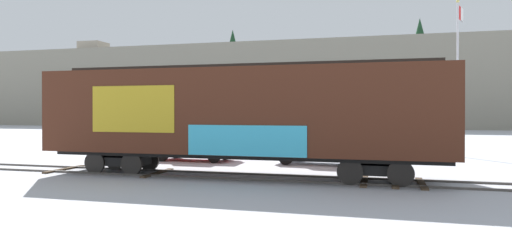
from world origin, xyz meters
name	(u,v)px	position (x,y,z in m)	size (l,w,h in m)	color
ground_plane	(246,177)	(0.00, 0.00, 0.00)	(260.00, 260.00, 0.00)	#B2B5BC
track	(250,177)	(0.14, 0.00, 0.04)	(60.00, 2.59, 0.08)	#4C4742
freight_car	(239,113)	(-0.29, 0.00, 2.52)	(15.81, 3.13, 4.45)	#472316
flagpole	(459,58)	(9.45, 10.92, 5.62)	(0.61, 1.45, 8.90)	silver
hillside	(348,88)	(0.01, 64.24, 6.55)	(153.08, 32.65, 17.54)	gray
parked_car_red	(193,144)	(-4.34, 4.94, 0.87)	(4.26, 1.91, 1.77)	#B21E1E
parked_car_white	(321,146)	(2.29, 5.06, 0.87)	(4.66, 2.30, 1.78)	silver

